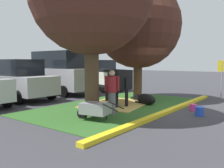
# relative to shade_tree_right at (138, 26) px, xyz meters

# --- Properties ---
(ground_plane) EXTENTS (80.00, 80.00, 0.00)m
(ground_plane) POSITION_rel_shade_tree_right_xyz_m (-1.52, -2.22, -3.66)
(ground_plane) COLOR #38383D
(grass_island) EXTENTS (8.16, 4.40, 0.02)m
(grass_island) POSITION_rel_shade_tree_right_xyz_m (-2.05, -0.22, -3.65)
(grass_island) COLOR #2D5B23
(grass_island) RESTS_ON ground
(curb_yellow) EXTENTS (9.36, 0.24, 0.12)m
(curb_yellow) POSITION_rel_shade_tree_right_xyz_m (-2.05, -2.57, -3.60)
(curb_yellow) COLOR yellow
(curb_yellow) RESTS_ON ground
(hay_bedding) EXTENTS (3.59, 2.95, 0.04)m
(hay_bedding) POSITION_rel_shade_tree_right_xyz_m (-1.77, -0.02, -3.64)
(hay_bedding) COLOR tan
(hay_bedding) RESTS_ON ground
(shade_tree_right) EXTENTS (4.20, 4.20, 5.78)m
(shade_tree_right) POSITION_rel_shade_tree_right_xyz_m (0.00, 0.00, 0.00)
(shade_tree_right) COLOR #4C3823
(shade_tree_right) RESTS_ON ground
(cow_holstein) EXTENTS (1.61, 2.99, 1.61)m
(cow_holstein) POSITION_rel_shade_tree_right_xyz_m (-1.92, 0.28, -2.51)
(cow_holstein) COLOR black
(cow_holstein) RESTS_ON ground
(calf_lying) EXTENTS (0.83, 1.33, 0.48)m
(calf_lying) POSITION_rel_shade_tree_right_xyz_m (-1.00, -1.02, -3.43)
(calf_lying) COLOR black
(calf_lying) RESTS_ON ground
(person_handler) EXTENTS (0.34, 0.46, 1.61)m
(person_handler) POSITION_rel_shade_tree_right_xyz_m (-3.61, -1.11, -2.80)
(person_handler) COLOR slate
(person_handler) RESTS_ON ground
(wheelbarrow) EXTENTS (0.77, 1.62, 0.63)m
(wheelbarrow) POSITION_rel_shade_tree_right_xyz_m (-4.63, -1.17, -3.28)
(wheelbarrow) COLOR gray
(wheelbarrow) RESTS_ON ground
(parking_sign) EXTENTS (0.10, 0.44, 1.97)m
(parking_sign) POSITION_rel_shade_tree_right_xyz_m (2.70, -3.34, -2.27)
(parking_sign) COLOR #99999E
(parking_sign) RESTS_ON ground
(bucket_blue) EXTENTS (0.32, 0.32, 0.32)m
(bucket_blue) POSITION_rel_shade_tree_right_xyz_m (-1.90, -3.67, -3.50)
(bucket_blue) COLOR blue
(bucket_blue) RESTS_ON ground
(bucket_pink) EXTENTS (0.28, 0.28, 0.26)m
(bucket_pink) POSITION_rel_shade_tree_right_xyz_m (-1.13, -3.19, -3.53)
(bucket_pink) COLOR #EA3893
(bucket_pink) RESTS_ON ground
(hatchback_white) EXTENTS (2.10, 4.44, 2.02)m
(hatchback_white) POSITION_rel_shade_tree_right_xyz_m (-3.54, 4.88, -2.68)
(hatchback_white) COLOR #B7B7BC
(hatchback_white) RESTS_ON ground
(suv_dark_grey) EXTENTS (2.20, 4.64, 2.52)m
(suv_dark_grey) POSITION_rel_shade_tree_right_xyz_m (-0.81, 4.96, -2.39)
(suv_dark_grey) COLOR #B7B7BC
(suv_dark_grey) RESTS_ON ground
(sedan_silver) EXTENTS (2.10, 4.44, 2.02)m
(sedan_silver) POSITION_rel_shade_tree_right_xyz_m (2.06, 4.53, -2.68)
(sedan_silver) COLOR silver
(sedan_silver) RESTS_ON ground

